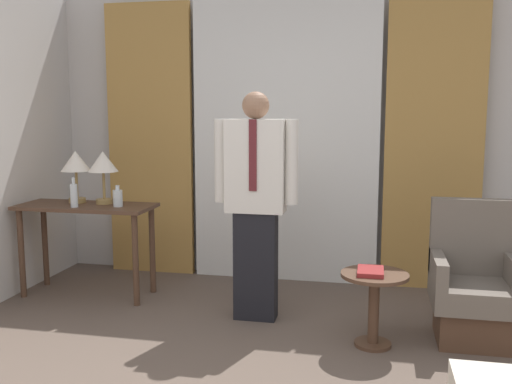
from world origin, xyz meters
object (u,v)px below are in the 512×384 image
(armchair, at_px, (474,291))
(table_lamp_right, at_px, (103,165))
(desk, at_px, (86,221))
(book, at_px, (371,271))
(bottle_near_edge, at_px, (118,198))
(person, at_px, (256,198))
(side_table, at_px, (374,296))
(table_lamp_left, at_px, (76,164))
(bottle_by_lamp, at_px, (74,195))

(armchair, bearing_deg, table_lamp_right, 171.72)
(desk, xyz_separation_m, book, (2.39, -0.62, -0.13))
(bottle_near_edge, height_order, person, person)
(bottle_near_edge, relative_size, book, 0.74)
(side_table, bearing_deg, book, -152.63)
(table_lamp_left, height_order, table_lamp_right, same)
(person, distance_m, side_table, 1.12)
(table_lamp_left, relative_size, person, 0.26)
(armchair, bearing_deg, book, -158.45)
(desk, relative_size, book, 4.80)
(bottle_near_edge, xyz_separation_m, book, (2.08, -0.59, -0.34))
(person, bearing_deg, bottle_by_lamp, 175.48)
(desk, xyz_separation_m, table_lamp_left, (-0.13, 0.09, 0.48))
(bottle_by_lamp, bearing_deg, bottle_near_edge, 17.27)
(armchair, height_order, side_table, armchair)
(person, bearing_deg, table_lamp_left, 168.18)
(bottle_near_edge, distance_m, armchair, 2.85)
(table_lamp_right, bearing_deg, bottle_near_edge, -33.26)
(person, bearing_deg, book, -22.93)
(table_lamp_right, relative_size, armchair, 0.47)
(bottle_by_lamp, relative_size, side_table, 0.49)
(table_lamp_right, xyz_separation_m, side_table, (2.29, -0.69, -0.78))
(table_lamp_right, bearing_deg, side_table, -16.90)
(bottle_by_lamp, relative_size, armchair, 0.26)
(person, height_order, armchair, person)
(person, distance_m, book, 1.02)
(bottle_near_edge, relative_size, armchair, 0.19)
(table_lamp_left, relative_size, armchair, 0.47)
(desk, xyz_separation_m, side_table, (2.41, -0.60, -0.30))
(table_lamp_right, distance_m, side_table, 2.51)
(table_lamp_right, distance_m, bottle_by_lamp, 0.36)
(book, bearing_deg, person, 157.07)
(armchair, bearing_deg, person, 176.91)
(table_lamp_left, height_order, bottle_by_lamp, table_lamp_left)
(person, relative_size, side_table, 3.39)
(person, bearing_deg, bottle_near_edge, 169.41)
(bottle_by_lamp, height_order, person, person)
(table_lamp_left, xyz_separation_m, book, (2.51, -0.71, -0.60))
(table_lamp_left, height_order, person, person)
(armchair, xyz_separation_m, book, (-0.70, -0.28, 0.18))
(person, xyz_separation_m, side_table, (0.88, -0.35, -0.59))
(desk, xyz_separation_m, bottle_near_edge, (0.31, -0.03, 0.21))
(table_lamp_left, xyz_separation_m, armchair, (3.22, -0.43, -0.78))
(table_lamp_right, height_order, bottle_near_edge, table_lamp_right)
(table_lamp_right, distance_m, bottle_near_edge, 0.34)
(side_table, xyz_separation_m, book, (-0.03, -0.01, 0.18))
(table_lamp_left, xyz_separation_m, person, (1.66, -0.35, -0.19))
(side_table, bearing_deg, table_lamp_right, 163.10)
(person, bearing_deg, armchair, -3.09)
(armchair, relative_size, side_table, 1.90)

